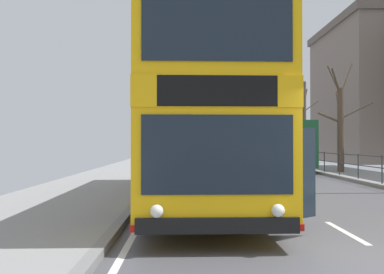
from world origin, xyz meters
name	(u,v)px	position (x,y,z in m)	size (l,w,h in m)	color
double_decker_bus_main	(199,120)	(-2.62, 6.62, 2.34)	(3.43, 11.39, 4.47)	#F4B20F
background_bus_far_lane	(273,144)	(2.86, 21.92, 1.61)	(2.71, 10.60, 2.93)	#19512D
pedestrian_railing_far_kerb	(369,163)	(4.45, 11.38, 0.86)	(0.05, 23.46, 1.07)	#2D3338
bare_tree_far_00	(263,130)	(5.49, 39.17, 3.15)	(2.05, 3.67, 5.93)	#423328
bare_tree_far_01	(340,125)	(5.36, 16.81, 2.67)	(2.62, 2.11, 5.97)	#4C3D2D
bare_tree_far_02	(304,121)	(5.95, 25.61, 3.37)	(2.41, 1.77, 6.50)	brown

